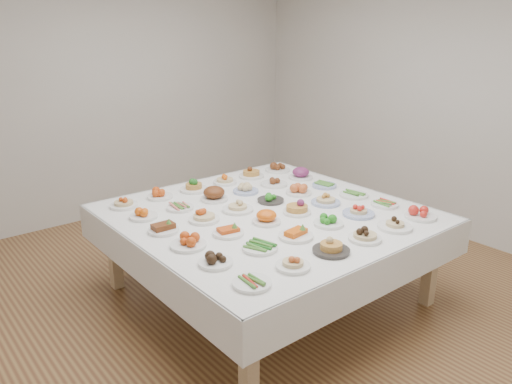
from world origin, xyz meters
TOP-DOWN VIEW (x-y plane):
  - room_envelope at (0.00, 0.00)m, footprint 5.02×5.02m
  - display_table at (0.08, -0.18)m, footprint 2.24×2.24m
  - dish_0 at (-0.76, -1.03)m, footprint 0.23×0.23m
  - dish_1 at (-0.43, -1.02)m, footprint 0.21×0.21m
  - dish_2 at (-0.08, -1.02)m, footprint 0.24×0.24m
  - dish_3 at (0.25, -1.03)m, footprint 0.24×0.24m
  - dish_4 at (0.58, -1.03)m, footprint 0.25×0.25m
  - dish_5 at (0.92, -1.03)m, footprint 0.24×0.24m
  - dish_6 at (-0.77, -0.68)m, footprint 0.22×0.22m
  - dish_7 at (-0.42, -0.69)m, footprint 0.26×0.24m
  - dish_8 at (-0.10, -0.70)m, footprint 0.24×0.24m
  - dish_9 at (0.26, -0.68)m, footprint 0.22×0.22m
  - dish_10 at (0.59, -0.69)m, footprint 0.25×0.25m
  - dish_11 at (0.93, -0.68)m, footprint 0.22×0.22m
  - dish_12 at (-0.77, -0.35)m, footprint 0.24×0.24m
  - dish_13 at (-0.43, -0.35)m, footprint 0.22×0.22m
  - dish_14 at (-0.08, -0.36)m, footprint 0.21×0.21m
  - dish_15 at (0.24, -0.35)m, footprint 0.22×0.22m
  - dish_16 at (0.58, -0.34)m, footprint 0.24×0.24m
  - dish_17 at (0.92, -0.36)m, footprint 0.25×0.25m
  - dish_18 at (-0.77, -0.02)m, footprint 0.22×0.22m
  - dish_19 at (-0.42, -0.02)m, footprint 0.23×0.23m
  - dish_20 at (-0.09, -0.01)m, footprint 0.25×0.25m
  - dish_21 at (0.26, -0.01)m, footprint 0.22×0.22m
  - dish_22 at (0.59, -0.01)m, footprint 0.22×0.22m
  - dish_23 at (0.92, -0.01)m, footprint 0.22×0.22m
  - dish_24 at (-0.75, 0.32)m, footprint 0.21×0.21m
  - dish_25 at (-0.43, 0.32)m, footprint 0.21×0.21m
  - dish_26 at (-0.09, 0.33)m, footprint 0.23×0.23m
  - dish_27 at (0.25, 0.32)m, footprint 0.23×0.23m
  - dish_28 at (0.58, 0.32)m, footprint 0.24×0.24m
  - dish_29 at (0.93, 0.32)m, footprint 0.23×0.23m
  - dish_30 at (-0.76, 0.65)m, footprint 0.22×0.22m
  - dish_31 at (-0.42, 0.67)m, footprint 0.22×0.22m
  - dish_32 at (-0.08, 0.66)m, footprint 0.25×0.25m
  - dish_33 at (0.26, 0.66)m, footprint 0.22×0.22m
  - dish_34 at (0.58, 0.66)m, footprint 0.24×0.24m
  - dish_35 at (0.93, 0.66)m, footprint 0.25×0.25m

SIDE VIEW (x-z plane):
  - display_table at x=0.08m, z-range 0.31..1.06m
  - dish_11 at x=0.93m, z-range 0.75..0.80m
  - dish_25 at x=-0.43m, z-range 0.75..0.80m
  - dish_0 at x=-0.76m, z-range 0.75..0.80m
  - dish_23 at x=0.92m, z-range 0.75..0.80m
  - dish_17 at x=0.92m, z-range 0.75..0.81m
  - dish_7 at x=-0.42m, z-range 0.75..0.81m
  - dish_18 at x=-0.77m, z-range 0.74..0.83m
  - dish_6 at x=-0.77m, z-range 0.74..0.83m
  - dish_24 at x=-0.75m, z-range 0.74..0.83m
  - dish_21 at x=0.26m, z-range 0.74..0.83m
  - dish_28 at x=0.58m, z-range 0.74..0.84m
  - dish_9 at x=0.26m, z-range 0.74..0.84m
  - dish_31 at x=-0.42m, z-range 0.74..0.84m
  - dish_13 at x=-0.43m, z-range 0.74..0.84m
  - dish_27 at x=0.25m, z-range 0.74..0.84m
  - dish_1 at x=-0.43m, z-range 0.74..0.85m
  - dish_22 at x=0.59m, z-range 0.75..0.85m
  - dish_8 at x=-0.10m, z-range 0.74..0.86m
  - dish_5 at x=0.92m, z-range 0.75..0.86m
  - dish_12 at x=-0.77m, z-range 0.75..0.86m
  - dish_30 at x=-0.76m, z-range 0.74..0.86m
  - dish_14 at x=-0.08m, z-range 0.74..0.86m
  - dish_33 at x=0.26m, z-range 0.74..0.86m
  - dish_4 at x=0.58m, z-range 0.74..0.86m
  - dish_16 at x=0.58m, z-range 0.74..0.86m
  - dish_20 at x=-0.09m, z-range 0.74..0.86m
  - dish_35 at x=0.93m, z-range 0.75..0.86m
  - dish_2 at x=-0.08m, z-range 0.74..0.87m
  - dish_34 at x=0.58m, z-range 0.74..0.88m
  - dish_10 at x=0.59m, z-range 0.75..0.88m
  - dish_29 at x=0.93m, z-range 0.75..0.88m
  - dish_15 at x=0.24m, z-range 0.75..0.88m
  - dish_3 at x=0.25m, z-range 0.75..0.88m
  - dish_19 at x=-0.42m, z-range 0.75..0.88m
  - dish_26 at x=-0.09m, z-range 0.75..0.89m
  - dish_32 at x=-0.08m, z-range 0.75..0.90m
  - room_envelope at x=0.00m, z-range 0.43..3.24m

